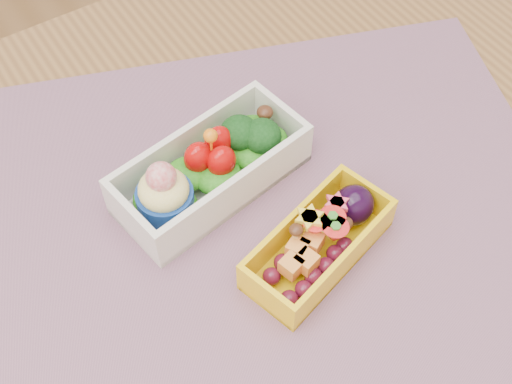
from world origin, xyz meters
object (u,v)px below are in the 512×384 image
placemat (252,223)px  bento_yellow (321,241)px  bento_white (210,169)px  table (272,291)px

placemat → bento_yellow: bento_yellow is taller
placemat → bento_white: size_ratio=3.01×
bento_white → placemat: bearing=-88.8°
table → placemat: size_ratio=2.01×
bento_white → bento_yellow: 0.13m
placemat → bento_yellow: bearing=-61.6°
bento_white → bento_yellow: bearing=-79.0°
bento_white → table: bearing=-87.5°
table → bento_yellow: bento_yellow is taller
placemat → bento_yellow: (0.03, -0.06, 0.02)m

